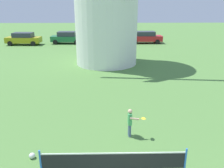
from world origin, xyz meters
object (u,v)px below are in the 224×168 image
(parked_car_black, at_px, (108,38))
(parked_car_red, at_px, (145,37))
(player_far, at_px, (130,121))
(parked_car_green, at_px, (67,37))
(stray_ball, at_px, (32,156))
(parked_car_mustard, at_px, (23,39))
(tennis_net, at_px, (113,161))

(parked_car_black, distance_m, parked_car_red, 5.16)
(player_far, relative_size, parked_car_green, 0.30)
(stray_ball, bearing_deg, parked_car_black, 83.24)
(parked_car_mustard, bearing_deg, stray_ball, -71.26)
(player_far, height_order, parked_car_black, parked_car_black)
(tennis_net, xyz_separation_m, parked_car_black, (-0.06, 24.89, 0.13))
(tennis_net, relative_size, parked_car_green, 1.09)
(stray_ball, bearing_deg, player_far, 21.26)
(parked_car_red, bearing_deg, parked_car_black, -169.04)
(parked_car_mustard, distance_m, parked_car_red, 15.97)
(tennis_net, relative_size, parked_car_black, 1.02)
(parked_car_green, height_order, parked_car_red, same)
(parked_car_black, xyz_separation_m, parked_car_red, (5.06, 0.98, 0.00))
(parked_car_black, height_order, parked_car_red, same)
(player_far, height_order, parked_car_red, parked_car_red)
(parked_car_green, bearing_deg, tennis_net, -77.96)
(player_far, bearing_deg, parked_car_red, 79.71)
(parked_car_green, bearing_deg, player_far, -74.92)
(tennis_net, xyz_separation_m, parked_car_red, (5.00, 25.87, 0.13))
(player_far, bearing_deg, parked_car_black, 92.12)
(stray_ball, distance_m, parked_car_red, 25.97)
(parked_car_mustard, distance_m, parked_car_black, 10.87)
(player_far, bearing_deg, tennis_net, -106.71)
(stray_ball, height_order, parked_car_mustard, parked_car_mustard)
(parked_car_red, bearing_deg, stray_ball, -107.66)
(player_far, bearing_deg, parked_car_mustard, 117.64)
(player_far, relative_size, stray_ball, 5.68)
(parked_car_mustard, bearing_deg, parked_car_green, 9.65)
(parked_car_green, xyz_separation_m, parked_car_red, (10.50, 0.06, 0.00))
(tennis_net, height_order, parked_car_black, parked_car_black)
(parked_car_green, relative_size, parked_car_red, 0.94)
(stray_ball, xyz_separation_m, parked_car_green, (-2.63, 24.68, 0.70))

